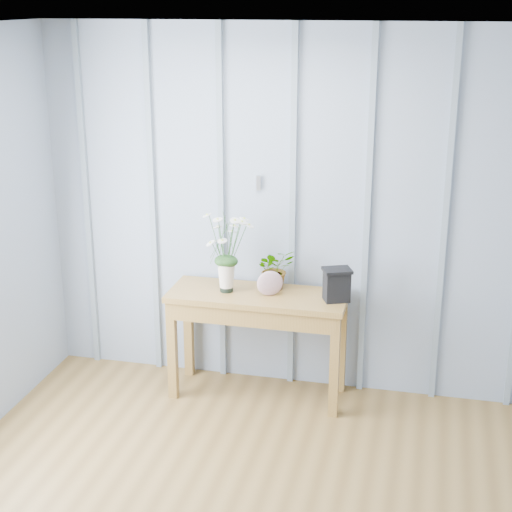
% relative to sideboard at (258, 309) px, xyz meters
% --- Properties ---
extents(room_shell, '(4.00, 4.50, 2.50)m').
position_rel_sideboard_xyz_m(room_shell, '(0.44, -1.08, 1.35)').
color(room_shell, '#8E9DB5').
rests_on(room_shell, ground).
extents(sideboard, '(1.20, 0.45, 0.75)m').
position_rel_sideboard_xyz_m(sideboard, '(0.00, 0.00, 0.00)').
color(sideboard, olive).
rests_on(sideboard, ground).
extents(daisy_vase, '(0.39, 0.30, 0.56)m').
position_rel_sideboard_xyz_m(daisy_vase, '(-0.21, -0.01, 0.46)').
color(daisy_vase, black).
rests_on(daisy_vase, sideboard).
extents(spider_plant, '(0.33, 0.32, 0.28)m').
position_rel_sideboard_xyz_m(spider_plant, '(0.09, 0.12, 0.26)').
color(spider_plant, '#183C16').
rests_on(spider_plant, sideboard).
extents(felt_disc_vessel, '(0.18, 0.11, 0.17)m').
position_rel_sideboard_xyz_m(felt_disc_vessel, '(0.09, -0.02, 0.20)').
color(felt_disc_vessel, '#834664').
rests_on(felt_disc_vessel, sideboard).
extents(carved_box, '(0.22, 0.20, 0.22)m').
position_rel_sideboard_xyz_m(carved_box, '(0.53, -0.01, 0.23)').
color(carved_box, black).
rests_on(carved_box, sideboard).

